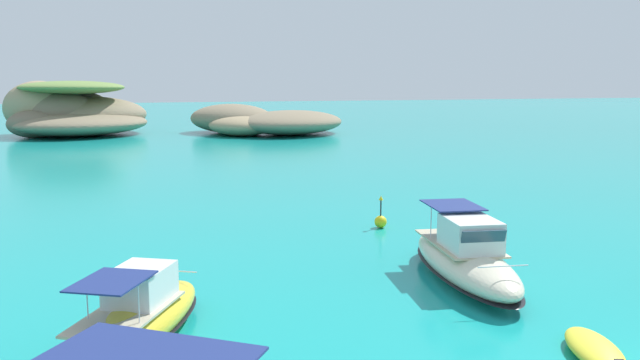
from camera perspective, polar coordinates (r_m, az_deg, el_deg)
islet_large at (r=85.35m, az=-21.66°, el=5.61°), size 22.47×23.10×6.68m
islet_small at (r=80.60m, az=-5.32°, el=5.29°), size 23.72×21.75×3.73m
motorboat_yellow at (r=16.91m, az=-16.22°, el=-11.93°), size 4.77×6.45×1.99m
motorboat_cream at (r=21.55m, az=12.98°, el=-6.97°), size 3.45×7.69×2.33m
dinghy_tender at (r=16.90m, az=23.56°, el=-13.85°), size 1.96×2.85×0.58m
channel_buoy at (r=28.69m, az=5.50°, el=-3.66°), size 0.56×0.56×1.48m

